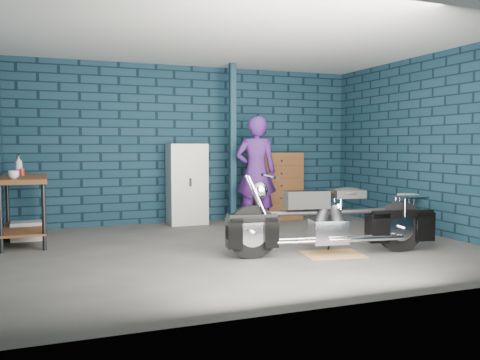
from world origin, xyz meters
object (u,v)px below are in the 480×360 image
at_px(shop_stool, 407,213).
at_px(workbench, 24,210).
at_px(person, 256,172).
at_px(locker, 187,184).
at_px(storage_bin, 27,231).
at_px(tool_chest, 275,186).
at_px(motorcycle, 333,214).

bearing_deg(shop_stool, workbench, 167.84).
relative_size(person, locker, 1.33).
bearing_deg(storage_bin, locker, 14.00).
height_order(tool_chest, shop_stool, tool_chest).
height_order(locker, shop_stool, locker).
bearing_deg(motorcycle, workbench, 157.83).
distance_m(storage_bin, locker, 2.62).
bearing_deg(shop_stool, locker, 145.83).
bearing_deg(tool_chest, workbench, -168.76).
distance_m(workbench, tool_chest, 4.24).
distance_m(workbench, storage_bin, 0.38).
relative_size(workbench, tool_chest, 1.16).
relative_size(workbench, locker, 1.03).
distance_m(workbench, shop_stool, 5.59).
relative_size(person, tool_chest, 1.50).
relative_size(workbench, storage_bin, 3.31).
distance_m(storage_bin, tool_chest, 4.21).
relative_size(person, storage_bin, 4.26).
xyz_separation_m(workbench, tool_chest, (4.16, 0.83, 0.15)).
height_order(workbench, person, person).
bearing_deg(tool_chest, person, -134.17).
xyz_separation_m(tool_chest, shop_stool, (1.30, -2.00, -0.31)).
relative_size(motorcycle, person, 1.25).
xyz_separation_m(storage_bin, locker, (2.49, 0.62, 0.55)).
bearing_deg(tool_chest, locker, 180.00).
xyz_separation_m(workbench, locker, (2.51, 0.83, 0.22)).
relative_size(locker, tool_chest, 1.13).
xyz_separation_m(storage_bin, tool_chest, (4.14, 0.62, 0.47)).
height_order(motorcycle, person, person).
bearing_deg(locker, storage_bin, -166.00).
distance_m(motorcycle, shop_stool, 2.15).
height_order(motorcycle, locker, locker).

